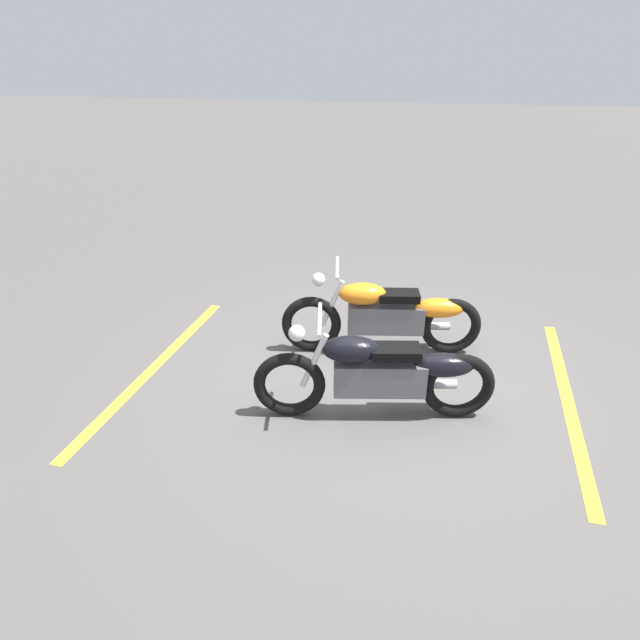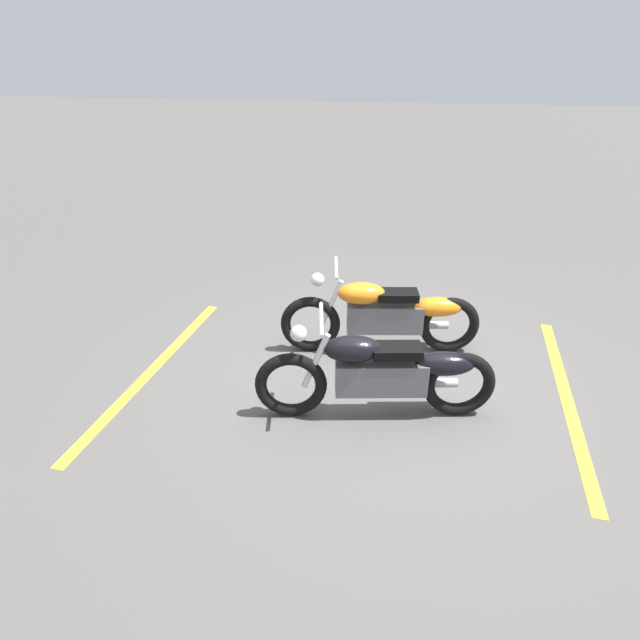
% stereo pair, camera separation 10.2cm
% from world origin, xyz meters
% --- Properties ---
extents(ground_plane, '(60.00, 60.00, 0.00)m').
position_xyz_m(ground_plane, '(0.00, 0.00, 0.00)').
color(ground_plane, '#514F4C').
extents(motorcycle_bright_foreground, '(2.22, 0.69, 1.04)m').
position_xyz_m(motorcycle_bright_foreground, '(0.05, -0.62, 0.46)').
color(motorcycle_bright_foreground, black).
rests_on(motorcycle_bright_foreground, ground).
extents(motorcycle_dark_foreground, '(2.21, 0.72, 1.04)m').
position_xyz_m(motorcycle_dark_foreground, '(0.01, 0.59, 0.46)').
color(motorcycle_dark_foreground, black).
rests_on(motorcycle_dark_foreground, ground).
extents(parking_stripe_near, '(0.34, 3.20, 0.01)m').
position_xyz_m(parking_stripe_near, '(-1.82, 0.01, 0.00)').
color(parking_stripe_near, yellow).
rests_on(parking_stripe_near, ground).
extents(parking_stripe_mid, '(0.34, 3.20, 0.01)m').
position_xyz_m(parking_stripe_mid, '(2.49, 0.21, 0.00)').
color(parking_stripe_mid, yellow).
rests_on(parking_stripe_mid, ground).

